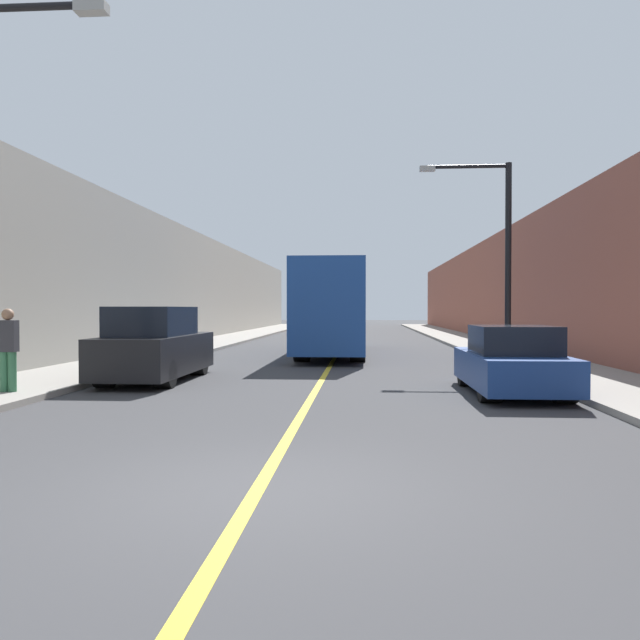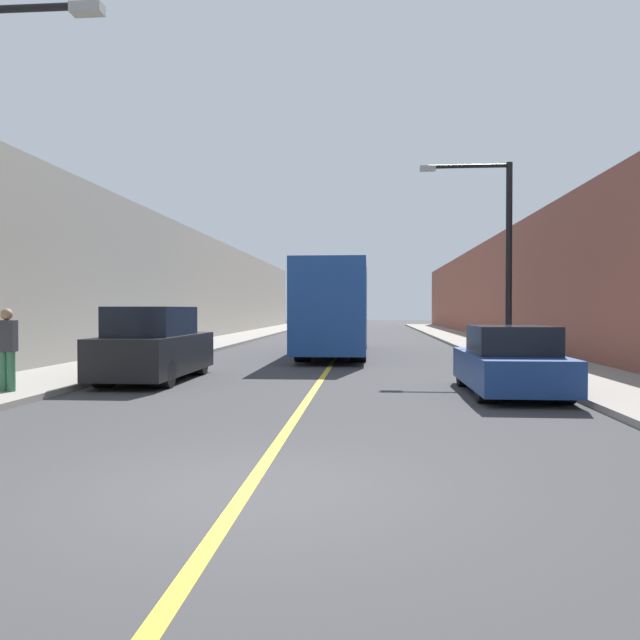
# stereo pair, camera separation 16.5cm
# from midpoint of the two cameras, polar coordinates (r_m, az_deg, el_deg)

# --- Properties ---
(ground_plane) EXTENTS (200.00, 200.00, 0.00)m
(ground_plane) POSITION_cam_midpoint_polar(r_m,az_deg,el_deg) (6.59, -6.68, -15.48)
(ground_plane) COLOR #38383A
(sidewalk_left) EXTENTS (3.03, 72.00, 0.14)m
(sidewalk_left) POSITION_cam_midpoint_polar(r_m,az_deg,el_deg) (37.15, -8.64, -1.79)
(sidewalk_left) COLOR gray
(sidewalk_left) RESTS_ON ground
(sidewalk_right) EXTENTS (3.03, 72.00, 0.14)m
(sidewalk_right) POSITION_cam_midpoint_polar(r_m,az_deg,el_deg) (36.71, 13.03, -1.83)
(sidewalk_right) COLOR gray
(sidewalk_right) RESTS_ON ground
(building_row_left) EXTENTS (4.00, 72.00, 6.32)m
(building_row_left) POSITION_cam_midpoint_polar(r_m,az_deg,el_deg) (38.05, -13.83, 2.92)
(building_row_left) COLOR gray
(building_row_left) RESTS_ON ground
(building_row_right) EXTENTS (4.00, 72.00, 6.09)m
(building_row_right) POSITION_cam_midpoint_polar(r_m,az_deg,el_deg) (37.40, 18.38, 2.75)
(building_row_right) COLOR brown
(building_row_right) RESTS_ON ground
(road_center_line) EXTENTS (0.16, 72.00, 0.01)m
(road_center_line) POSITION_cam_midpoint_polar(r_m,az_deg,el_deg) (36.28, 2.13, -1.94)
(road_center_line) COLOR gold
(road_center_line) RESTS_ON ground
(bus) EXTENTS (2.53, 11.70, 3.59)m
(bus) POSITION_cam_midpoint_polar(r_m,az_deg,el_deg) (25.73, 1.15, 1.12)
(bus) COLOR #1E4793
(bus) RESTS_ON ground
(parked_suv_left) EXTENTS (1.86, 4.86, 1.93)m
(parked_suv_left) POSITION_cam_midpoint_polar(r_m,az_deg,el_deg) (16.75, -15.13, -2.37)
(parked_suv_left) COLOR black
(parked_suv_left) RESTS_ON ground
(car_right_near) EXTENTS (1.87, 4.31, 1.51)m
(car_right_near) POSITION_cam_midpoint_polar(r_m,az_deg,el_deg) (14.29, 16.82, -3.81)
(car_right_near) COLOR navy
(car_right_near) RESTS_ON ground
(street_lamp_right) EXTENTS (2.93, 0.24, 6.42)m
(street_lamp_right) POSITION_cam_midpoint_polar(r_m,az_deg,el_deg) (20.93, 15.78, 6.55)
(street_lamp_right) COLOR black
(street_lamp_right) RESTS_ON sidewalk_right
(pedestrian) EXTENTS (0.38, 0.24, 1.74)m
(pedestrian) POSITION_cam_midpoint_polar(r_m,az_deg,el_deg) (14.64, -26.92, -2.35)
(pedestrian) COLOR #336B47
(pedestrian) RESTS_ON sidewalk_left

